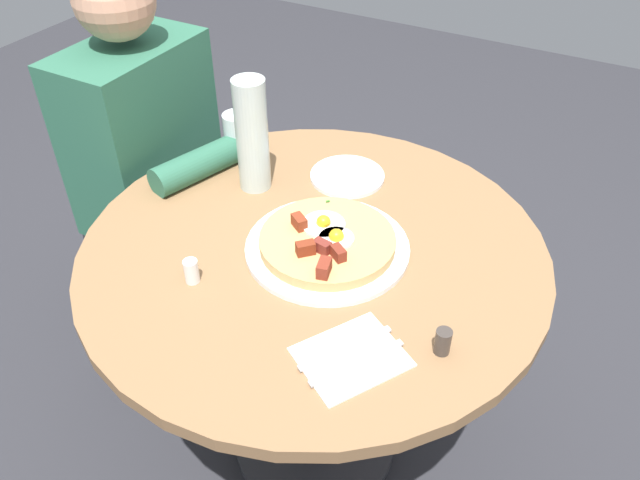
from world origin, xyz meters
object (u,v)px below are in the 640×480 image
breakfast_pizza (326,241)px  fork (357,363)px  water_bottle (252,136)px  salt_shaker (191,271)px  pepper_shaker (443,342)px  dining_table (314,302)px  knife (346,348)px  pizza_plate (327,248)px  person_seated (154,193)px  bread_plate (347,176)px  water_glass (238,135)px

breakfast_pizza → fork: breakfast_pizza is taller
fork → water_bottle: bearing=81.7°
breakfast_pizza → water_bottle: (-0.13, -0.25, 0.10)m
salt_shaker → pepper_shaker: 0.48m
dining_table → fork: size_ratio=5.29×
dining_table → breakfast_pizza: size_ratio=3.49×
fork → knife: bearing=90.0°
pizza_plate → pepper_shaker: pepper_shaker is taller
person_seated → bread_plate: size_ratio=6.55×
salt_shaker → pepper_shaker: (-0.06, 0.48, -0.00)m
bread_plate → fork: bearing=28.6°
knife → bread_plate: bearing=57.8°
pizza_plate → bread_plate: pizza_plate is taller
person_seated → water_bottle: 0.52m
bread_plate → salt_shaker: salt_shaker is taller
pizza_plate → bread_plate: bearing=-162.0°
pizza_plate → breakfast_pizza: (0.00, -0.00, 0.02)m
person_seated → breakfast_pizza: bearing=73.6°
dining_table → knife: knife is taller
water_glass → salt_shaker: (0.42, 0.18, -0.03)m
water_glass → bread_plate: bearing=96.6°
water_bottle → water_glass: bearing=-130.8°
salt_shaker → bread_plate: bearing=167.9°
person_seated → water_glass: (-0.03, 0.29, 0.25)m
pizza_plate → water_glass: size_ratio=3.07×
person_seated → pepper_shaker: 1.03m
water_bottle → knife: bearing=49.9°
water_bottle → dining_table: bearing=60.8°
bread_plate → person_seated: bearing=-83.6°
bread_plate → water_glass: (0.03, -0.28, 0.05)m
pizza_plate → water_bottle: size_ratio=1.27×
bread_plate → water_glass: size_ratio=1.61×
breakfast_pizza → knife: size_ratio=1.52×
breakfast_pizza → water_bottle: bearing=-116.7°
knife → pepper_shaker: size_ratio=3.70×
bread_plate → fork: 0.56m
pepper_shaker → breakfast_pizza: bearing=-115.1°
pizza_plate → fork: pizza_plate is taller
pizza_plate → water_bottle: (-0.13, -0.25, 0.12)m
breakfast_pizza → knife: breakfast_pizza is taller
person_seated → fork: 0.96m
dining_table → bread_plate: size_ratio=5.50×
water_bottle → bread_plate: bearing=126.9°
fork → salt_shaker: bearing=116.0°
fork → dining_table: bearing=73.5°
water_bottle → pizza_plate: bearing=63.5°
person_seated → water_glass: person_seated is taller
fork → salt_shaker: (-0.03, -0.36, 0.02)m
dining_table → fork: (0.24, 0.22, 0.17)m
bread_plate → fork: (0.49, 0.27, 0.00)m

